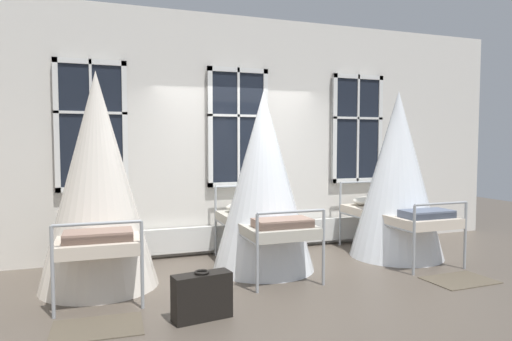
{
  "coord_description": "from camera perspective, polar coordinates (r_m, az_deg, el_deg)",
  "views": [
    {
      "loc": [
        -2.12,
        -5.39,
        1.69
      ],
      "look_at": [
        -0.09,
        0.19,
        1.31
      ],
      "focal_mm": 32.14,
      "sensor_mm": 36.0,
      "label": 1
    }
  ],
  "objects": [
    {
      "name": "cot_third",
      "position": [
        7.02,
        17.16,
        -0.7
      ],
      "size": [
        1.35,
        1.83,
        2.43
      ],
      "rotation": [
        0.0,
        0.0,
        1.58
      ],
      "color": "#9EA3A8",
      "rests_on": "ground"
    },
    {
      "name": "cot_first",
      "position": [
        5.59,
        -19.1,
        -1.45
      ],
      "size": [
        1.35,
        1.85,
        2.5
      ],
      "rotation": [
        0.0,
        0.0,
        1.55
      ],
      "color": "#9EA3A8",
      "rests_on": "ground"
    },
    {
      "name": "cot_second",
      "position": [
        6.03,
        0.93,
        -1.59
      ],
      "size": [
        1.35,
        1.83,
        2.35
      ],
      "rotation": [
        0.0,
        0.0,
        1.57
      ],
      "color": "#9EA3A8",
      "rests_on": "ground"
    },
    {
      "name": "suitcase_dark",
      "position": [
        4.54,
        -6.74,
        -15.27
      ],
      "size": [
        0.58,
        0.29,
        0.47
      ],
      "rotation": [
        0.0,
        0.0,
        0.15
      ],
      "color": "black",
      "rests_on": "ground"
    },
    {
      "name": "ground",
      "position": [
        6.04,
        1.42,
        -12.64
      ],
      "size": [
        18.07,
        18.07,
        0.0
      ],
      "primitive_type": "plane",
      "color": "brown"
    },
    {
      "name": "rug_first",
      "position": [
        4.61,
        -19.13,
        -18.0
      ],
      "size": [
        0.83,
        0.6,
        0.01
      ],
      "primitive_type": "cube",
      "rotation": [
        0.0,
        0.0,
        -0.05
      ],
      "color": "brown",
      "rests_on": "ground"
    },
    {
      "name": "window_bank",
      "position": [
        6.96,
        -2.19,
        -1.51
      ],
      "size": [
        5.12,
        0.1,
        2.72
      ],
      "color": "black",
      "rests_on": "ground"
    },
    {
      "name": "back_wall_with_windows",
      "position": [
        7.05,
        -2.51,
        4.44
      ],
      "size": [
        9.52,
        0.1,
        3.58
      ],
      "primitive_type": "cube",
      "color": "silver",
      "rests_on": "ground"
    },
    {
      "name": "rug_third",
      "position": [
        6.24,
        24.02,
        -12.36
      ],
      "size": [
        0.82,
        0.58,
        0.01
      ],
      "primitive_type": "cube",
      "rotation": [
        0.0,
        0.0,
        0.03
      ],
      "color": "brown",
      "rests_on": "ground"
    }
  ]
}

